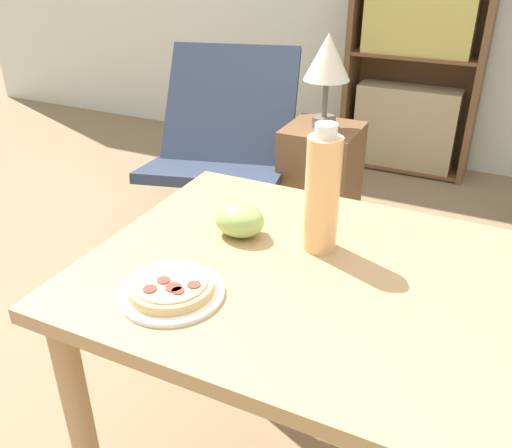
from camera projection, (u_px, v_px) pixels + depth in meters
name	position (u px, v px, depth m)	size (l,w,h in m)	color
dining_table	(343.00, 322.00, 1.19)	(1.13, 0.76, 0.74)	tan
pizza_on_plate	(171.00, 289.00, 1.09)	(0.22, 0.22, 0.04)	white
grape_bunch	(240.00, 220.00, 1.29)	(0.12, 0.10, 0.08)	#93BC5B
drink_bottle	(322.00, 193.00, 1.19)	(0.08, 0.08, 0.30)	#EFB270
lounge_chair_near	(224.00, 176.00, 2.77)	(0.82, 0.91, 0.88)	black
bookshelf	(414.00, 66.00, 3.30)	(0.81, 0.28, 1.46)	brown
side_table	(320.00, 184.00, 2.66)	(0.34, 0.34, 0.58)	brown
table_lamp	(327.00, 62.00, 2.38)	(0.21, 0.21, 0.42)	#665B51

